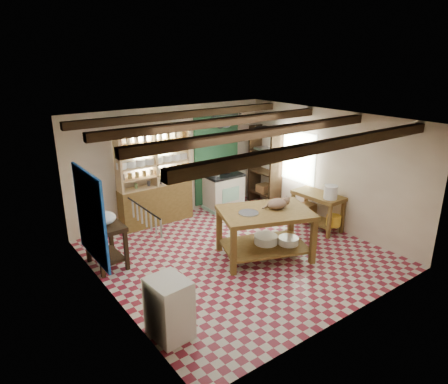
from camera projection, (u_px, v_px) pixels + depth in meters
floor at (238, 254)px, 7.78m from camera, size 5.00×5.00×0.02m
ceiling at (239, 120)px, 6.93m from camera, size 5.00×5.00×0.02m
wall_back at (172, 163)px, 9.26m from camera, size 5.00×0.04×2.60m
wall_front at (352, 238)px, 5.45m from camera, size 5.00×0.04×2.60m
wall_left at (107, 223)px, 5.96m from camera, size 0.04×5.00×2.60m
wall_right at (328, 169)px, 8.75m from camera, size 0.04×5.00×2.60m
ceiling_beams at (239, 127)px, 6.97m from camera, size 5.00×3.80×0.15m
blue_wall_patch at (90, 216)px, 6.72m from camera, size 0.04×1.40×1.60m
green_wall_patch at (217, 157)px, 9.95m from camera, size 1.30×0.04×2.30m
window_back at (152, 149)px, 8.83m from camera, size 0.90×0.02×0.80m
window_right at (294, 156)px, 9.47m from camera, size 0.02×1.30×1.20m
utensil_rail at (144, 217)px, 4.92m from camera, size 0.06×0.90×0.28m
pot_rack at (227, 122)px, 9.33m from camera, size 0.86×0.12×0.36m
shelving_unit at (155, 177)px, 8.87m from camera, size 1.70×0.34×2.20m
tall_rack at (265, 166)px, 10.10m from camera, size 0.40×0.86×2.00m
work_table at (265, 234)px, 7.54m from camera, size 1.95×1.63×0.94m
stove at (224, 191)px, 9.96m from camera, size 0.92×0.63×0.89m
prep_table at (106, 245)px, 7.22m from camera, size 0.57×0.82×0.83m
white_cabinet at (169, 308)px, 5.39m from camera, size 0.52×0.61×0.86m
right_counter at (317, 211)px, 8.82m from camera, size 0.61×1.15×0.81m
cat at (277, 204)px, 7.46m from camera, size 0.46×0.39×0.19m
steel_tray at (249, 213)px, 7.25m from camera, size 0.47×0.47×0.02m
basin_large at (266, 239)px, 7.64m from camera, size 0.58×0.58×0.16m
basin_small at (288, 241)px, 7.61m from camera, size 0.50×0.50×0.14m
kettle_left at (215, 171)px, 9.64m from camera, size 0.22×0.22×0.25m
kettle_right at (227, 169)px, 9.84m from camera, size 0.17×0.17×0.21m
enamel_bowl at (103, 218)px, 7.05m from camera, size 0.45×0.45×0.22m
white_bucket at (331, 192)px, 8.35m from camera, size 0.30×0.30×0.29m
wicker_basket at (306, 210)px, 9.06m from camera, size 0.39×0.31×0.26m
yellow_tub at (333, 220)px, 8.51m from camera, size 0.32×0.32×0.22m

